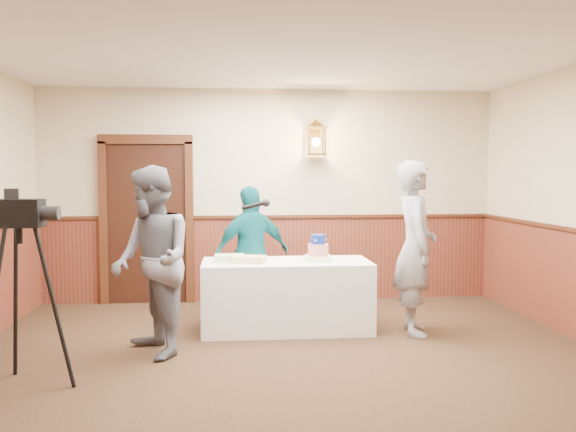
% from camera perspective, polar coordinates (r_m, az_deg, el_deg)
% --- Properties ---
extents(ground, '(7.00, 7.00, 0.00)m').
position_cam_1_polar(ground, '(4.91, 0.84, -16.16)').
color(ground, black).
rests_on(ground, ground).
extents(room_shell, '(6.02, 7.02, 2.81)m').
position_cam_1_polar(room_shell, '(5.06, -0.29, 2.07)').
color(room_shell, beige).
rests_on(room_shell, ground).
extents(display_table, '(1.80, 0.80, 0.75)m').
position_cam_1_polar(display_table, '(6.64, -0.16, -7.44)').
color(display_table, white).
rests_on(display_table, ground).
extents(tiered_cake, '(0.29, 0.29, 0.28)m').
position_cam_1_polar(tiered_cake, '(6.57, 2.84, -3.25)').
color(tiered_cake, '#EEE9BA').
rests_on(tiered_cake, display_table).
extents(sheet_cake_yellow, '(0.38, 0.33, 0.07)m').
position_cam_1_polar(sheet_cake_yellow, '(6.47, -3.67, -4.07)').
color(sheet_cake_yellow, '#D3B37E').
rests_on(sheet_cake_yellow, display_table).
extents(sheet_cake_green, '(0.31, 0.25, 0.07)m').
position_cam_1_polar(sheet_cake_green, '(6.56, -5.51, -3.94)').
color(sheet_cake_green, '#B0E8A3').
rests_on(sheet_cake_green, display_table).
extents(interviewer, '(1.60, 1.07, 1.77)m').
position_cam_1_polar(interviewer, '(5.75, -12.63, -4.14)').
color(interviewer, slate).
rests_on(interviewer, ground).
extents(baker, '(0.51, 0.71, 1.82)m').
position_cam_1_polar(baker, '(6.54, 11.81, -2.92)').
color(baker, gray).
rests_on(baker, ground).
extents(assistant_p, '(0.98, 0.69, 1.55)m').
position_cam_1_polar(assistant_p, '(7.00, -3.40, -3.53)').
color(assistant_p, '#0D5861').
rests_on(assistant_p, ground).
extents(tv_camera_rig, '(0.58, 0.55, 1.49)m').
position_cam_1_polar(tv_camera_rig, '(5.24, -23.70, -7.57)').
color(tv_camera_rig, black).
rests_on(tv_camera_rig, ground).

